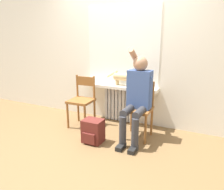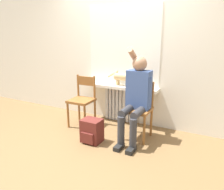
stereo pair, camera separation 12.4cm
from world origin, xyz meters
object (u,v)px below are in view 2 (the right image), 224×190
(chair_right, at_px, (139,108))
(backpack, at_px, (92,131))
(cat, at_px, (125,77))
(chair_left, at_px, (82,100))
(person, at_px, (137,95))

(chair_right, distance_m, backpack, 0.77)
(chair_right, distance_m, cat, 0.70)
(chair_left, relative_size, backpack, 2.49)
(chair_left, height_order, chair_right, same)
(chair_right, relative_size, backpack, 2.49)
(chair_right, height_order, cat, cat)
(chair_right, distance_m, person, 0.26)
(person, bearing_deg, chair_right, 90.39)
(backpack, bearing_deg, cat, 82.13)
(chair_right, bearing_deg, chair_left, 179.47)
(cat, height_order, backpack, cat)
(chair_right, xyz_separation_m, person, (0.00, -0.10, 0.24))
(cat, bearing_deg, person, -51.26)
(chair_right, bearing_deg, cat, 134.25)
(chair_left, bearing_deg, cat, 32.49)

